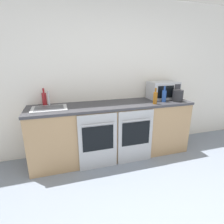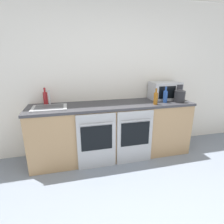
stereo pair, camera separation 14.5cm
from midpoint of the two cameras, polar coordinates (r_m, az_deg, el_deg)
wall_back at (r=3.11m, az=-2.97°, el=10.84°), size 10.00×0.06×2.60m
counter_back at (r=3.00m, az=-1.12°, el=-5.92°), size 2.67×0.65×0.93m
oven_left at (r=2.65m, az=-6.16°, el=-9.68°), size 0.58×0.06×0.88m
oven_right at (r=2.81m, az=6.19°, el=-8.06°), size 0.58×0.06×0.88m
microwave at (r=3.33m, az=15.09°, el=6.88°), size 0.52×0.33×0.31m
bottle_amber at (r=2.89m, az=12.55°, el=4.56°), size 0.07×0.07×0.26m
bottle_blue at (r=3.07m, az=15.38°, el=5.12°), size 0.07×0.07×0.27m
bottle_red at (r=2.97m, az=-22.55°, el=4.05°), size 0.07×0.07×0.27m
kettle at (r=3.19m, az=19.48°, el=5.06°), size 0.18×0.18×0.21m
sink at (r=2.74m, az=-21.24°, el=1.24°), size 0.50×0.36×0.24m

